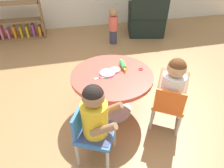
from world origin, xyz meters
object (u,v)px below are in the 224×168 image
(toddler_standing, at_px, (113,25))
(rolling_pin, at_px, (123,65))
(craft_scissors, at_px, (103,77))
(armchair_dark, at_px, (146,19))
(craft_table, at_px, (112,84))
(seated_child_left, at_px, (95,113))
(seated_child_right, at_px, (173,83))
(bookshelf_low, at_px, (19,23))
(child_chair_right, at_px, (169,104))
(child_chair_left, at_px, (92,132))

(toddler_standing, xyz_separation_m, rolling_pin, (-0.33, -1.72, 0.17))
(rolling_pin, distance_m, craft_scissors, 0.29)
(armchair_dark, distance_m, rolling_pin, 2.34)
(craft_table, xyz_separation_m, seated_child_left, (-0.27, -0.54, 0.15))
(seated_child_left, height_order, rolling_pin, seated_child_left)
(craft_table, distance_m, armchair_dark, 2.50)
(seated_child_right, distance_m, bookshelf_low, 3.39)
(child_chair_right, distance_m, seated_child_right, 0.23)
(craft_table, height_order, child_chair_right, child_chair_right)
(child_chair_left, distance_m, seated_child_right, 0.86)
(child_chair_right, xyz_separation_m, craft_scissors, (-0.59, 0.32, 0.20))
(toddler_standing, bearing_deg, armchair_dark, 21.93)
(seated_child_left, xyz_separation_m, child_chair_right, (0.75, 0.18, -0.23))
(craft_table, distance_m, seated_child_left, 0.62)
(craft_scissors, bearing_deg, craft_table, 22.34)
(child_chair_right, distance_m, craft_scissors, 0.70)
(toddler_standing, bearing_deg, bookshelf_low, 157.60)
(child_chair_left, height_order, craft_scissors, child_chair_left)
(craft_table, xyz_separation_m, rolling_pin, (0.15, 0.11, 0.15))
(craft_table, distance_m, child_chair_right, 0.61)
(seated_child_right, distance_m, armchair_dark, 2.61)
(armchair_dark, xyz_separation_m, toddler_standing, (-0.79, -0.32, 0.05))
(craft_table, distance_m, craft_scissors, 0.17)
(bookshelf_low, xyz_separation_m, rolling_pin, (1.42, -2.44, 0.23))
(craft_scissors, bearing_deg, child_chair_right, -28.67)
(child_chair_left, xyz_separation_m, seated_child_right, (0.81, 0.19, 0.23))
(seated_child_left, distance_m, rolling_pin, 0.77)
(seated_child_left, height_order, armchair_dark, armchair_dark)
(armchair_dark, relative_size, toddler_standing, 1.29)
(child_chair_right, xyz_separation_m, toddler_standing, (-0.00, 2.19, 0.05))
(craft_table, relative_size, seated_child_left, 1.66)
(armchair_dark, relative_size, craft_scissors, 6.32)
(seated_child_left, bearing_deg, armchair_dark, 60.14)
(seated_child_left, relative_size, bookshelf_low, 0.55)
(child_chair_right, xyz_separation_m, seated_child_right, (0.02, 0.03, 0.23))
(seated_child_left, bearing_deg, child_chair_left, 153.07)
(armchair_dark, relative_size, rolling_pin, 3.75)
(seated_child_left, distance_m, craft_scissors, 0.52)
(toddler_standing, height_order, rolling_pin, toddler_standing)
(craft_table, relative_size, child_chair_right, 1.58)
(seated_child_left, distance_m, toddler_standing, 2.49)
(child_chair_right, bearing_deg, craft_scissors, 151.33)
(bookshelf_low, height_order, armchair_dark, armchair_dark)
(child_chair_right, bearing_deg, craft_table, 142.99)
(rolling_pin, bearing_deg, armchair_dark, 61.07)
(child_chair_left, bearing_deg, seated_child_right, 13.33)
(child_chair_right, height_order, armchair_dark, armchair_dark)
(bookshelf_low, distance_m, rolling_pin, 2.83)
(toddler_standing, bearing_deg, seated_child_right, -89.38)
(craft_table, xyz_separation_m, toddler_standing, (0.48, 1.83, -0.02))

